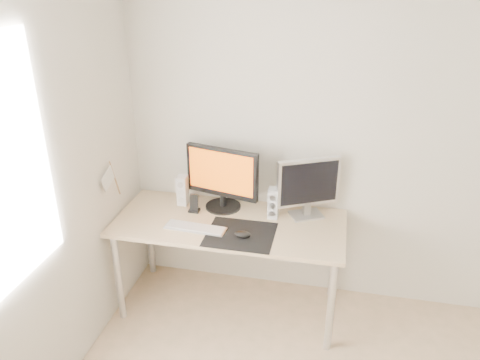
{
  "coord_description": "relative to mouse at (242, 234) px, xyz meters",
  "views": [
    {
      "loc": [
        -0.25,
        -1.38,
        2.34
      ],
      "look_at": [
        -0.87,
        1.47,
        1.01
      ],
      "focal_mm": 35.0,
      "sensor_mm": 36.0,
      "label": 1
    }
  ],
  "objects": [
    {
      "name": "keyboard",
      "position": [
        -0.34,
        0.04,
        -0.02
      ],
      "size": [
        0.43,
        0.15,
        0.02
      ],
      "color": "#AEAEB0",
      "rests_on": "desk"
    },
    {
      "name": "speaker_left",
      "position": [
        -0.53,
        0.37,
        0.09
      ],
      "size": [
        0.07,
        0.09,
        0.22
      ],
      "color": "silver",
      "rests_on": "desk"
    },
    {
      "name": "main_monitor",
      "position": [
        -0.23,
        0.37,
        0.23
      ],
      "size": [
        0.55,
        0.31,
        0.47
      ],
      "color": "black",
      "rests_on": "desk"
    },
    {
      "name": "second_monitor",
      "position": [
        0.38,
        0.38,
        0.22
      ],
      "size": [
        0.42,
        0.24,
        0.43
      ],
      "color": "#AFAFB1",
      "rests_on": "desk"
    },
    {
      "name": "speaker_right",
      "position": [
        0.15,
        0.31,
        0.09
      ],
      "size": [
        0.07,
        0.09,
        0.22
      ],
      "color": "silver",
      "rests_on": "desk"
    },
    {
      "name": "desk",
      "position": [
        -0.13,
        0.19,
        -0.1
      ],
      "size": [
        1.6,
        0.7,
        0.73
      ],
      "color": "#D1B587",
      "rests_on": "ground"
    },
    {
      "name": "pennant",
      "position": [
        -0.92,
        0.04,
        0.3
      ],
      "size": [
        0.01,
        0.23,
        0.29
      ],
      "color": "#A57F54",
      "rests_on": "wall_left"
    },
    {
      "name": "phone_dock",
      "position": [
        -0.42,
        0.27,
        0.02
      ],
      "size": [
        0.08,
        0.06,
        0.14
      ],
      "color": "black",
      "rests_on": "desk"
    },
    {
      "name": "mousepad",
      "position": [
        -0.02,
        0.03,
        -0.02
      ],
      "size": [
        0.45,
        0.4,
        0.0
      ],
      "primitive_type": "cube",
      "color": "black",
      "rests_on": "desk"
    },
    {
      "name": "mouse",
      "position": [
        0.0,
        0.0,
        0.0
      ],
      "size": [
        0.11,
        0.06,
        0.04
      ],
      "primitive_type": "ellipsoid",
      "color": "black",
      "rests_on": "mousepad"
    },
    {
      "name": "wall_back",
      "position": [
        0.8,
        0.56,
        0.5
      ],
      "size": [
        3.5,
        0.0,
        3.5
      ],
      "primitive_type": "plane",
      "rotation": [
        1.57,
        0.0,
        0.0
      ],
      "color": "silver",
      "rests_on": "ground"
    }
  ]
}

